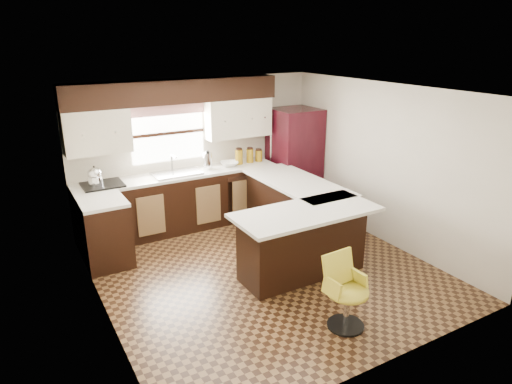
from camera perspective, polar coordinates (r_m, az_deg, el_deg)
floor at (r=6.33m, az=1.01°, el=-9.65°), size 4.40×4.40×0.00m
ceiling at (r=5.59m, az=1.15°, el=12.47°), size 4.40×4.40×0.00m
wall_back at (r=7.75m, az=-7.34°, el=5.15°), size 4.40×0.00×4.40m
wall_front at (r=4.26m, az=16.58°, el=-7.43°), size 4.40×0.00×4.40m
wall_left at (r=5.16m, az=-19.40°, el=-2.98°), size 0.00×4.40×4.40m
wall_right at (r=7.12m, az=15.77°, el=3.34°), size 0.00×4.40×4.40m
base_cab_back at (r=7.54m, az=-9.36°, el=-1.30°), size 3.30×0.60×0.90m
base_cab_left at (r=6.63m, az=-18.30°, el=-4.97°), size 0.60×0.70×0.90m
counter_back at (r=7.39m, az=-9.56°, el=2.14°), size 3.30×0.60×0.04m
counter_left at (r=6.46m, az=-18.73°, el=-1.13°), size 0.60×0.70×0.04m
soffit at (r=7.26m, az=-10.10°, el=12.28°), size 3.40×0.35×0.36m
upper_cab_left at (r=7.02m, az=-19.30°, el=7.15°), size 0.94×0.35×0.64m
upper_cab_right at (r=7.77m, az=-2.31°, el=9.25°), size 1.14×0.35×0.64m
window_pane at (r=7.48m, az=-10.95°, el=7.22°), size 1.20×0.02×0.90m
valance at (r=7.38m, az=-11.03°, el=10.13°), size 1.30×0.06×0.18m
sink at (r=7.35m, az=-9.88°, el=2.32°), size 0.75×0.45×0.03m
dishwasher at (r=7.69m, az=-1.62°, el=-0.81°), size 0.58×0.03×0.78m
cooktop at (r=7.06m, az=-18.64°, el=0.87°), size 0.58×0.50×0.02m
peninsula_long at (r=7.06m, az=4.71°, el=-2.54°), size 0.60×1.95×0.90m
peninsula_return at (r=6.05m, az=5.81°, el=-6.40°), size 1.65×0.60×0.90m
counter_pen_long at (r=6.93m, az=5.16°, el=1.17°), size 0.84×1.95×0.04m
counter_pen_return at (r=5.79m, az=6.32°, el=-2.54°), size 1.89×0.84×0.04m
refrigerator at (r=8.25m, az=4.80°, el=4.04°), size 0.78×0.75×1.83m
bar_chair at (r=5.10m, az=11.40°, el=-12.31°), size 0.47×0.47×0.83m
kettle at (r=7.00m, az=-19.50°, el=1.96°), size 0.21×0.21×0.29m
percolator at (r=7.53m, az=-6.05°, el=3.87°), size 0.14×0.14×0.28m
mixing_bowl at (r=7.72m, az=-3.34°, el=3.54°), size 0.36×0.36×0.07m
canister_large at (r=7.79m, az=-2.14°, el=4.40°), size 0.13×0.13×0.25m
canister_med at (r=7.89m, az=-0.77°, el=4.55°), size 0.12×0.12×0.24m
canister_small at (r=7.98m, az=0.35°, el=4.55°), size 0.13×0.13×0.19m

